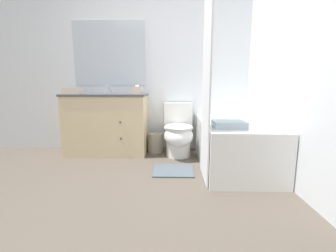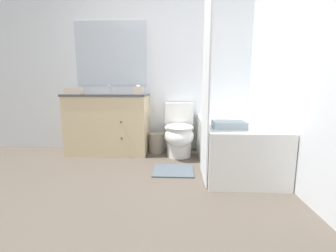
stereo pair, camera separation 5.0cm
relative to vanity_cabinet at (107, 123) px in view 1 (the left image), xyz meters
The scene contains 13 objects.
ground_plane 1.65m from the vanity_cabinet, 62.04° to the right, with size 14.00×14.00×0.00m, color brown.
wall_back 1.14m from the vanity_cabinet, 21.25° to the left, with size 8.00×0.06×2.50m.
wall_right 2.31m from the vanity_cabinet, 15.31° to the right, with size 0.05×2.67×2.50m.
vanity_cabinet is the anchor object (origin of this frame).
sink_faucet 0.49m from the vanity_cabinet, 90.00° to the left, with size 0.14×0.12×0.12m.
toilet 1.03m from the vanity_cabinet, ahead, with size 0.41×0.70×0.72m.
bathtub 1.74m from the vanity_cabinet, 15.94° to the right, with size 0.76×1.48×0.54m.
shower_curtain 1.64m from the vanity_cabinet, 35.18° to the right, with size 0.01×0.51×1.86m.
wastebasket 0.75m from the vanity_cabinet, ahead, with size 0.22×0.22×0.29m.
tissue_box 0.64m from the vanity_cabinet, ahead, with size 0.13×0.15×0.12m.
hand_towel_folded 0.63m from the vanity_cabinet, 165.20° to the right, with size 0.22×0.17×0.08m.
bath_towel_folded 1.77m from the vanity_cabinet, 30.67° to the right, with size 0.32×0.25×0.07m.
bath_mat 1.27m from the vanity_cabinet, 37.18° to the right, with size 0.45×0.39×0.02m.
Camera 1 is at (0.21, -1.76, 0.94)m, focal length 24.00 mm.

